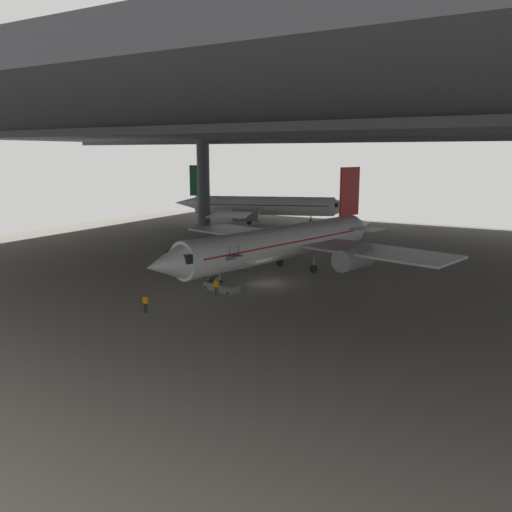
{
  "coord_description": "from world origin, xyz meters",
  "views": [
    {
      "loc": [
        24.88,
        -45.6,
        13.16
      ],
      "look_at": [
        -1.17,
        0.79,
        2.56
      ],
      "focal_mm": 36.24,
      "sensor_mm": 36.0,
      "label": 1
    }
  ],
  "objects": [
    {
      "name": "crew_worker_near_nose",
      "position": [
        -3.59,
        -13.82,
        0.91
      ],
      "size": [
        0.54,
        0.3,
        1.61
      ],
      "color": "#232838",
      "rests_on": "ground_plane"
    },
    {
      "name": "airplane_main",
      "position": [
        -0.03,
        5.35,
        3.45
      ],
      "size": [
        35.61,
        36.21,
        11.45
      ],
      "color": "white",
      "rests_on": "ground_plane"
    },
    {
      "name": "boarding_stairs",
      "position": [
        -1.9,
        -4.63,
        0.73
      ],
      "size": [
        4.41,
        2.38,
        4.66
      ],
      "color": "slate",
      "rests_on": "ground_plane"
    },
    {
      "name": "crew_worker_by_stairs",
      "position": [
        -1.35,
        -6.52,
        0.97
      ],
      "size": [
        0.51,
        0.35,
        1.69
      ],
      "color": "#232838",
      "rests_on": "ground_plane"
    },
    {
      "name": "hangar_structure",
      "position": [
        -0.13,
        13.8,
        16.03
      ],
      "size": [
        121.0,
        99.0,
        16.67
      ],
      "color": "#4C4F54",
      "rests_on": "ground_plane"
    },
    {
      "name": "airplane_distant",
      "position": [
        -22.29,
        40.42,
        3.35
      ],
      "size": [
        33.37,
        33.23,
        10.93
      ],
      "color": "white",
      "rests_on": "ground_plane"
    },
    {
      "name": "ground_plane",
      "position": [
        0.0,
        0.0,
        0.0
      ],
      "size": [
        110.0,
        110.0,
        0.0
      ],
      "primitive_type": "plane",
      "color": "gray"
    }
  ]
}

